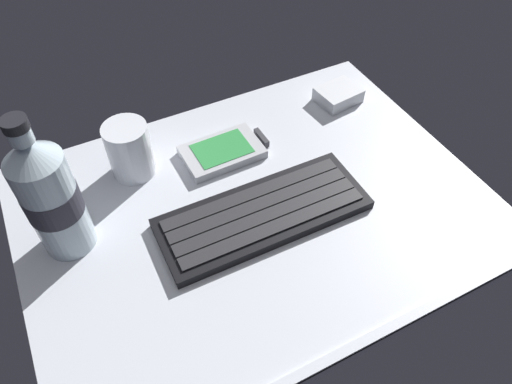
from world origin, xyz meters
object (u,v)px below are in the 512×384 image
Objects in this scene: keyboard at (263,213)px; charger_block at (338,95)px; handheld_device at (226,151)px; juice_cup at (130,152)px; water_bottle at (50,196)px.

keyboard is 4.16× the size of charger_block.
charger_block is at bearing 35.88° from keyboard.
keyboard is 28.99cm from charger_block.
keyboard reaches higher than handheld_device.
juice_cup is at bearing 167.91° from handheld_device.
charger_block is (47.88, 9.07, -7.81)cm from water_bottle.
handheld_device is at bearing -171.74° from charger_block.
handheld_device is 1.85× the size of charger_block.
keyboard is 13.70cm from handheld_device.
juice_cup is at bearing -179.43° from charger_block.
water_bottle is (-11.40, -8.71, 5.10)cm from juice_cup.
keyboard is at bearing -17.98° from water_bottle.
water_bottle is 49.36cm from charger_block.
keyboard is 3.42× the size of juice_cup.
handheld_device is 23.01cm from charger_block.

